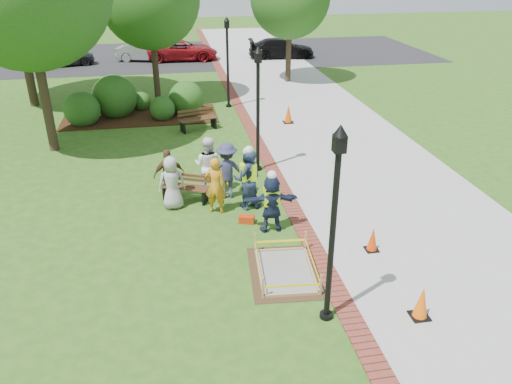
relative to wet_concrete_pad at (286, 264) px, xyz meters
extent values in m
plane|color=#285116|center=(-0.78, 1.26, -0.23)|extent=(100.00, 100.00, 0.00)
cube|color=#9E9E99|center=(4.22, 11.26, -0.22)|extent=(6.00, 60.00, 0.02)
cube|color=maroon|center=(0.97, 11.26, -0.22)|extent=(0.50, 60.00, 0.03)
cube|color=#381E0F|center=(-3.78, 13.26, -0.21)|extent=(7.00, 3.00, 0.05)
cube|color=black|center=(-0.78, 28.26, -0.23)|extent=(36.00, 12.00, 0.01)
cube|color=#47331E|center=(0.00, 0.00, -0.23)|extent=(1.89, 2.44, 0.01)
cube|color=gray|center=(0.00, 0.00, -0.21)|extent=(1.35, 1.90, 0.04)
cube|color=tan|center=(0.00, 0.00, -0.19)|extent=(1.48, 2.03, 0.08)
cube|color=tan|center=(0.00, 0.00, 0.04)|extent=(1.51, 2.06, 0.55)
cube|color=yellow|center=(0.00, 0.00, 0.07)|extent=(1.46, 2.00, 0.06)
cube|color=#51341C|center=(-2.15, 4.30, 0.22)|extent=(1.52, 0.99, 0.04)
cube|color=#51341C|center=(-2.06, 4.52, 0.44)|extent=(1.36, 0.63, 0.24)
cube|color=black|center=(-2.15, 4.30, -0.02)|extent=(1.42, 0.99, 0.43)
cube|color=#4D331A|center=(-1.27, 10.96, 0.26)|extent=(1.69, 0.92, 0.04)
cube|color=#4D331A|center=(-1.34, 11.21, 0.51)|extent=(1.57, 0.51, 0.26)
cube|color=black|center=(-1.27, 10.96, 0.00)|extent=(1.57, 0.94, 0.48)
cube|color=black|center=(2.41, -2.10, -0.21)|extent=(0.39, 0.39, 0.05)
cone|color=#FB6007|center=(2.41, -2.10, 0.18)|extent=(0.31, 0.31, 0.72)
cube|color=black|center=(2.41, 0.55, -0.21)|extent=(0.34, 0.34, 0.04)
cone|color=red|center=(2.41, 0.55, 0.12)|extent=(0.27, 0.27, 0.62)
cube|color=black|center=(2.76, 11.20, -0.21)|extent=(0.42, 0.42, 0.06)
cone|color=#E15007|center=(2.76, 11.20, 0.21)|extent=(0.33, 0.33, 0.78)
cube|color=#B32E0D|center=(-0.53, 2.57, -0.13)|extent=(0.48, 0.36, 0.22)
cylinder|color=black|center=(0.47, -1.74, 1.67)|extent=(0.12, 0.12, 3.80)
cube|color=black|center=(0.47, -1.74, 3.67)|extent=(0.22, 0.22, 0.32)
cone|color=black|center=(0.47, -1.74, 3.92)|extent=(0.28, 0.28, 0.22)
cylinder|color=black|center=(0.47, -1.74, -0.18)|extent=(0.28, 0.28, 0.10)
cylinder|color=black|center=(0.47, 6.26, 1.67)|extent=(0.12, 0.12, 3.80)
cube|color=black|center=(0.47, 6.26, 3.67)|extent=(0.22, 0.22, 0.32)
cone|color=black|center=(0.47, 6.26, 3.92)|extent=(0.28, 0.28, 0.22)
cylinder|color=black|center=(0.47, 6.26, -0.18)|extent=(0.28, 0.28, 0.10)
cylinder|color=black|center=(0.47, 14.26, 1.67)|extent=(0.12, 0.12, 3.80)
cube|color=black|center=(0.47, 14.26, 3.67)|extent=(0.22, 0.22, 0.32)
cone|color=black|center=(0.47, 14.26, 3.92)|extent=(0.28, 0.28, 0.22)
cylinder|color=black|center=(0.47, 14.26, -0.18)|extent=(0.28, 0.28, 0.10)
cylinder|color=#3D2D1E|center=(-6.95, 9.60, 2.23)|extent=(0.35, 0.35, 4.94)
cylinder|color=#3D2D1E|center=(-2.96, 16.06, 1.81)|extent=(0.31, 0.31, 4.09)
cylinder|color=#3D2D1E|center=(4.58, 18.87, 1.68)|extent=(0.31, 0.31, 3.83)
cylinder|color=#3D2D1E|center=(-9.03, 16.19, 2.81)|extent=(0.41, 0.41, 6.09)
sphere|color=#1D4112|center=(-6.22, 12.63, -0.23)|extent=(1.58, 1.58, 1.58)
sphere|color=#1D4112|center=(-4.89, 13.77, -0.23)|extent=(2.05, 2.05, 2.05)
sphere|color=#1D4112|center=(-2.75, 12.79, -0.23)|extent=(1.15, 1.15, 1.15)
sphere|color=#1D4112|center=(-1.61, 13.52, -0.23)|extent=(1.66, 1.66, 1.66)
sphere|color=#1D4112|center=(-3.74, 14.49, -0.23)|extent=(0.94, 0.94, 0.94)
imported|color=#A0A0A0|center=(-2.54, 3.88, 0.58)|extent=(0.56, 0.40, 1.63)
imported|color=#C57B17|center=(-1.31, 3.37, 0.62)|extent=(0.63, 0.51, 1.72)
imported|color=white|center=(-1.39, 4.73, 0.70)|extent=(0.70, 0.62, 1.86)
imported|color=brown|center=(-2.61, 4.50, 0.58)|extent=(0.58, 0.44, 1.63)
imported|color=#313055|center=(-0.85, 4.32, 0.65)|extent=(0.59, 0.41, 1.78)
imported|color=#1A1F44|center=(0.07, 2.04, 0.59)|extent=(0.53, 0.35, 1.64)
cube|color=#A6DF12|center=(0.07, 2.04, 0.82)|extent=(0.42, 0.26, 0.52)
sphere|color=white|center=(0.07, 2.04, 1.43)|extent=(0.25, 0.25, 0.25)
imported|color=#1C2F4A|center=(-0.31, 3.44, 0.68)|extent=(0.67, 0.69, 1.84)
cube|color=#A6DF12|center=(-0.31, 3.44, 0.94)|extent=(0.42, 0.26, 0.52)
sphere|color=white|center=(-0.31, 3.44, 1.63)|extent=(0.25, 0.25, 0.25)
imported|color=#171D3D|center=(-0.34, 3.57, 0.64)|extent=(0.63, 0.48, 1.75)
cube|color=#A6DF12|center=(-0.34, 3.57, 0.89)|extent=(0.42, 0.26, 0.52)
sphere|color=white|center=(-0.34, 3.57, 1.54)|extent=(0.25, 0.25, 0.25)
imported|color=black|center=(-9.06, 25.81, -0.23)|extent=(2.94, 4.70, 1.42)
imported|color=gray|center=(-3.76, 26.52, -0.23)|extent=(2.91, 4.66, 1.41)
imported|color=maroon|center=(-1.20, 26.35, -0.23)|extent=(2.14, 4.58, 1.47)
imported|color=black|center=(5.79, 25.96, -0.23)|extent=(2.35, 4.66, 1.47)
camera|label=1|loc=(-2.46, -9.67, 6.76)|focal=35.00mm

